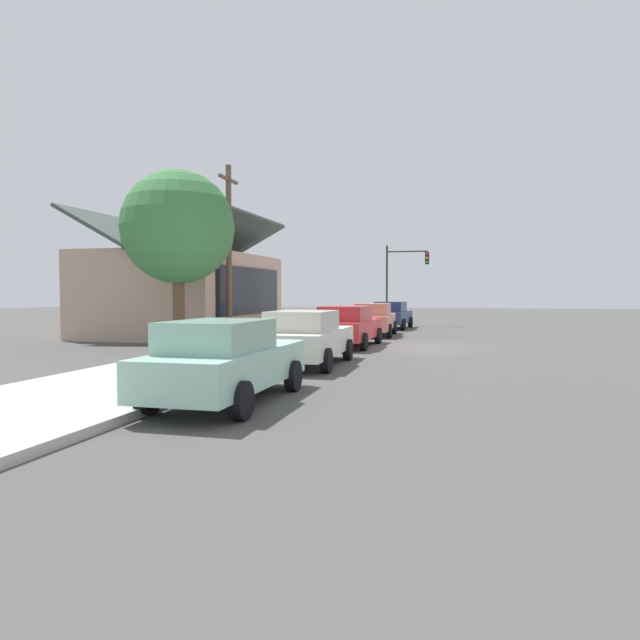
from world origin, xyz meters
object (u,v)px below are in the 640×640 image
at_px(fire_hydrant_red, 324,331).
at_px(utility_pole_wooden, 229,250).
at_px(car_seafoam, 226,360).
at_px(traffic_light_main, 403,272).
at_px(car_cherry, 348,326).
at_px(car_navy, 392,315).
at_px(car_ivory, 306,337).
at_px(car_coral, 374,319).
at_px(shade_tree, 178,228).

bearing_deg(fire_hydrant_red, utility_pole_wooden, 101.12).
height_order(car_seafoam, traffic_light_main, traffic_light_main).
xyz_separation_m(traffic_light_main, fire_hydrant_red, (-14.22, 1.66, -2.99)).
height_order(car_cherry, car_navy, same).
bearing_deg(car_seafoam, car_navy, -0.37).
bearing_deg(car_ivory, utility_pole_wooden, 36.94).
bearing_deg(car_cherry, car_coral, 0.56).
xyz_separation_m(car_navy, traffic_light_main, (4.19, -0.16, 2.68)).
bearing_deg(traffic_light_main, car_cherry, 178.92).
relative_size(car_ivory, car_coral, 1.03).
distance_m(car_coral, car_navy, 5.73).
distance_m(car_cherry, car_navy, 11.71).
relative_size(utility_pole_wooden, fire_hydrant_red, 10.56).
xyz_separation_m(car_cherry, traffic_light_main, (15.90, -0.30, 2.67)).
xyz_separation_m(car_coral, traffic_light_main, (9.92, -0.26, 2.68)).
height_order(shade_tree, utility_pole_wooden, utility_pole_wooden).
relative_size(car_seafoam, utility_pole_wooden, 0.63).
distance_m(car_cherry, utility_pole_wooden, 6.26).
distance_m(car_coral, traffic_light_main, 10.28).
height_order(car_seafoam, car_navy, same).
relative_size(car_ivory, car_cherry, 0.98).
height_order(traffic_light_main, utility_pole_wooden, utility_pole_wooden).
xyz_separation_m(car_seafoam, car_coral, (17.82, 0.13, -0.00)).
distance_m(traffic_light_main, fire_hydrant_red, 14.63).
bearing_deg(fire_hydrant_red, car_cherry, -140.96).
relative_size(shade_tree, utility_pole_wooden, 0.88).
height_order(car_seafoam, fire_hydrant_red, car_seafoam).
bearing_deg(utility_pole_wooden, fire_hydrant_red, -78.88).
height_order(car_coral, car_navy, same).
bearing_deg(car_cherry, car_ivory, -178.46).
bearing_deg(car_coral, fire_hydrant_red, 159.20).
bearing_deg(traffic_light_main, shade_tree, 161.78).
height_order(utility_pole_wooden, fire_hydrant_red, utility_pole_wooden).
relative_size(car_cherry, fire_hydrant_red, 6.94).
bearing_deg(car_cherry, car_navy, 0.22).
bearing_deg(utility_pole_wooden, traffic_light_main, -20.66).
bearing_deg(car_ivory, fire_hydrant_red, 9.39).
relative_size(car_coral, shade_tree, 0.71).
bearing_deg(traffic_light_main, utility_pole_wooden, 159.34).
bearing_deg(fire_hydrant_red, car_navy, -8.49).
xyz_separation_m(car_seafoam, traffic_light_main, (27.74, -0.13, 2.68)).
relative_size(shade_tree, fire_hydrant_red, 9.28).
bearing_deg(shade_tree, car_cherry, -65.34).
xyz_separation_m(car_cherry, utility_pole_wooden, (0.89, 5.36, 3.11)).
xyz_separation_m(car_navy, shade_tree, (-14.38, 5.95, 3.67)).
bearing_deg(traffic_light_main, car_navy, 177.78).
bearing_deg(car_coral, utility_pole_wooden, 130.50).
bearing_deg(shade_tree, traffic_light_main, -18.22).
height_order(car_coral, fire_hydrant_red, car_coral).
bearing_deg(car_seafoam, utility_pole_wooden, 23.02).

